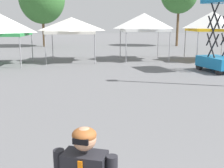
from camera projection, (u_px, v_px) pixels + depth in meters
canopy_tent_far_right at (71, 25)px, 19.53m from camera, size 3.43×3.43×3.09m
canopy_tent_behind_left at (144, 22)px, 20.28m from camera, size 3.29×3.29×3.39m
canopy_tent_behind_right at (212, 21)px, 19.80m from camera, size 3.19×3.19×3.50m
scissor_lift at (219, 48)px, 15.50m from camera, size 1.91×2.57×4.44m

